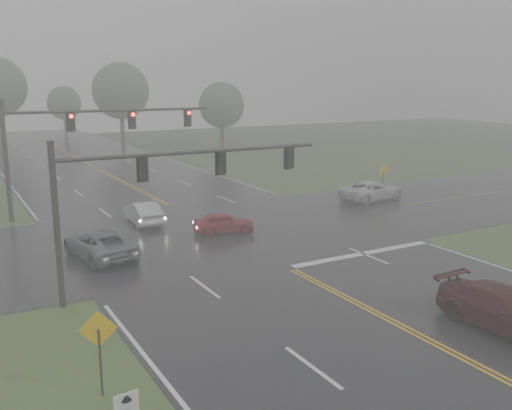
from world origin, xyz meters
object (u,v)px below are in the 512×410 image
pickup_white (372,200)px  signal_gantry_far (74,133)px  sedan_silver (143,224)px  sedan_maroon (503,330)px  signal_gantry_near (147,184)px  sedan_red (224,233)px  car_grey (100,258)px

pickup_white → signal_gantry_far: 21.38m
sedan_silver → pickup_white: size_ratio=0.81×
sedan_silver → sedan_maroon: bearing=108.1°
sedan_maroon → sedan_silver: size_ratio=1.21×
signal_gantry_near → sedan_maroon: bearing=-45.9°
sedan_silver → signal_gantry_far: (-2.78, 4.74, 5.34)m
sedan_silver → signal_gantry_near: size_ratio=0.36×
sedan_red → signal_gantry_far: 12.25m
sedan_maroon → signal_gantry_far: size_ratio=0.37×
sedan_silver → pickup_white: (16.99, -1.43, 0.00)m
car_grey → sedan_silver: bearing=-135.3°
sedan_maroon → pickup_white: sedan_maroon is taller
sedan_silver → signal_gantry_near: bearing=74.9°
pickup_white → signal_gantry_far: (-19.76, 6.17, 5.34)m
signal_gantry_near → signal_gantry_far: 15.94m
signal_gantry_near → sedan_silver: bearing=73.2°
signal_gantry_near → car_grey: bearing=97.3°
signal_gantry_far → sedan_silver: bearing=-59.7°
sedan_silver → signal_gantry_far: 7.66m
car_grey → signal_gantry_near: (0.71, -5.60, 4.56)m
sedan_red → car_grey: car_grey is taller
sedan_silver → signal_gantry_far: signal_gantry_far is taller
sedan_silver → pickup_white: pickup_white is taller
sedan_silver → signal_gantry_far: size_ratio=0.31×
car_grey → signal_gantry_far: bearing=-106.3°
sedan_silver → car_grey: 6.91m
car_grey → pickup_white: (21.07, 4.14, 0.00)m
sedan_maroon → signal_gantry_far: bearing=107.0°
car_grey → signal_gantry_far: size_ratio=0.37×
signal_gantry_near → signal_gantry_far: signal_gantry_far is taller
pickup_white → signal_gantry_near: bearing=108.1°
sedan_red → car_grey: size_ratio=0.71×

